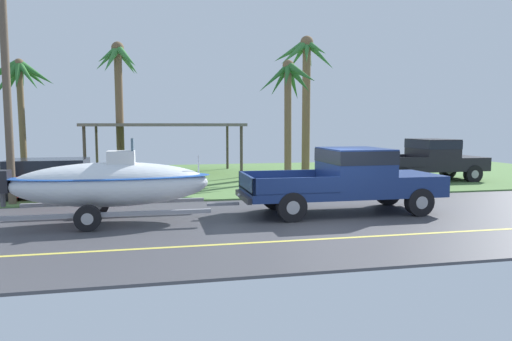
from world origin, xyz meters
TOP-DOWN VIEW (x-y plane):
  - ground at (0.00, 8.38)m, footprint 36.00×22.00m
  - pickup_truck_towing at (1.28, 1.12)m, footprint 5.96×2.15m
  - boat_on_trailer at (-5.56, 1.12)m, footprint 6.24×2.17m
  - parked_pickup_background at (7.82, 7.36)m, footprint 5.51×2.13m
  - parked_sedan_near at (-7.92, 5.84)m, footprint 4.61×1.95m
  - carport_awning at (-3.94, 12.58)m, footprint 7.62×4.96m
  - palm_tree_near_left at (3.15, 11.60)m, footprint 3.28×2.62m
  - palm_tree_near_right at (-10.40, 11.46)m, footprint 3.62×2.71m
  - palm_tree_mid at (1.63, 8.95)m, footprint 2.72×3.36m
  - palm_tree_far_left at (-6.15, 13.86)m, footprint 2.47×3.24m
  - utility_pole at (-8.91, 4.47)m, footprint 0.24×1.80m

SIDE VIEW (x-z plane):
  - ground at x=0.00m, z-range -0.07..0.04m
  - parked_sedan_near at x=-7.92m, z-range -0.02..1.36m
  - boat_on_trailer at x=-5.56m, z-range -0.09..2.14m
  - pickup_truck_towing at x=1.28m, z-range 0.11..2.00m
  - parked_pickup_background at x=7.82m, z-range 0.10..2.03m
  - carport_awning at x=-3.94m, z-range 1.20..3.83m
  - palm_tree_mid at x=1.63m, z-range 1.40..6.89m
  - palm_tree_near_right at x=-10.40m, z-range 1.67..7.20m
  - utility_pole at x=-8.91m, z-range 0.16..8.93m
  - palm_tree_far_left at x=-6.15m, z-range 1.67..8.51m
  - palm_tree_near_left at x=3.15m, z-range 1.66..8.73m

